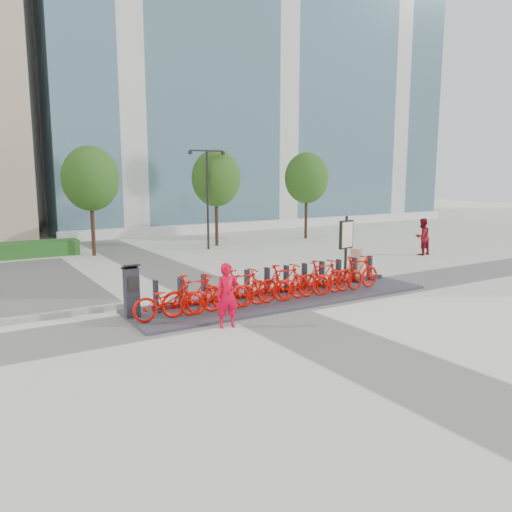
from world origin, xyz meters
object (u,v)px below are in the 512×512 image
kiosk (132,291)px  pedestrian (422,237)px  bike_0 (168,300)px  construction_barrel (357,262)px  map_sign (346,237)px  worker_red (228,295)px

kiosk → pedestrian: (15.14, 3.38, 0.12)m
bike_0 → construction_barrel: 8.62m
kiosk → map_sign: map_sign is taller
kiosk → bike_0: bearing=-40.0°
worker_red → pedestrian: pedestrian is taller
bike_0 → pedestrian: pedestrian is taller
pedestrian → map_sign: 7.15m
bike_0 → kiosk: (-0.73, 0.68, 0.18)m
construction_barrel → pedestrian: bearing=18.8°
worker_red → construction_barrel: (7.30, 3.21, -0.29)m
worker_red → construction_barrel: size_ratio=1.58×
construction_barrel → kiosk: bearing=-171.7°
bike_0 → worker_red: worker_red is taller
kiosk → pedestrian: size_ratio=0.81×
bike_0 → construction_barrel: bike_0 is taller
bike_0 → pedestrian: bearing=-74.3°
kiosk → worker_red: 2.61m
bike_0 → pedestrian: (14.40, 4.06, 0.30)m
kiosk → map_sign: bearing=10.9°
pedestrian → construction_barrel: (-6.03, -2.06, -0.36)m
kiosk → pedestrian: 15.51m
bike_0 → map_sign: size_ratio=0.83×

